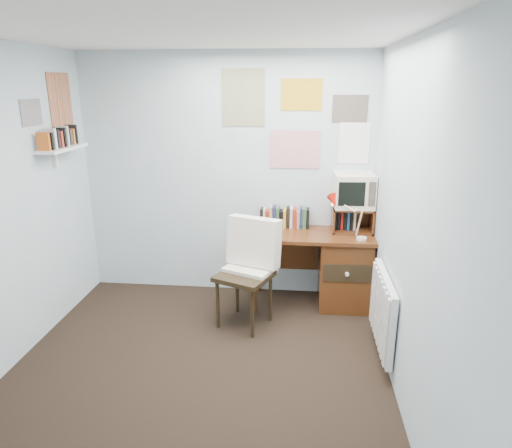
{
  "coord_description": "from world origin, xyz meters",
  "views": [
    {
      "loc": [
        0.76,
        -2.86,
        2.17
      ],
      "look_at": [
        0.38,
        1.03,
        0.98
      ],
      "focal_mm": 32.0,
      "sensor_mm": 36.0,
      "label": 1
    }
  ],
  "objects_px": {
    "tv_riser": "(352,219)",
    "desk_lamp": "(363,222)",
    "wall_shelf": "(62,148)",
    "crt_tv": "(354,189)",
    "desk": "(338,267)",
    "radiator": "(383,311)",
    "desk_chair": "(244,276)"
  },
  "relations": [
    {
      "from": "tv_riser",
      "to": "desk_lamp",
      "type": "bearing_deg",
      "value": -76.29
    },
    {
      "from": "desk_lamp",
      "to": "wall_shelf",
      "type": "relative_size",
      "value": 0.58
    },
    {
      "from": "crt_tv",
      "to": "desk_lamp",
      "type": "bearing_deg",
      "value": -79.9
    },
    {
      "from": "desk",
      "to": "tv_riser",
      "type": "bearing_deg",
      "value": 42.96
    },
    {
      "from": "desk_lamp",
      "to": "radiator",
      "type": "distance_m",
      "value": 0.93
    },
    {
      "from": "desk",
      "to": "crt_tv",
      "type": "distance_m",
      "value": 0.81
    },
    {
      "from": "tv_riser",
      "to": "wall_shelf",
      "type": "xyz_separation_m",
      "value": [
        -2.69,
        -0.49,
        0.74
      ]
    },
    {
      "from": "desk",
      "to": "desk_chair",
      "type": "distance_m",
      "value": 1.03
    },
    {
      "from": "tv_riser",
      "to": "radiator",
      "type": "distance_m",
      "value": 1.15
    },
    {
      "from": "desk_lamp",
      "to": "wall_shelf",
      "type": "bearing_deg",
      "value": -156.49
    },
    {
      "from": "radiator",
      "to": "desk_lamp",
      "type": "bearing_deg",
      "value": 97.66
    },
    {
      "from": "desk_lamp",
      "to": "wall_shelf",
      "type": "height_order",
      "value": "wall_shelf"
    },
    {
      "from": "desk",
      "to": "wall_shelf",
      "type": "height_order",
      "value": "wall_shelf"
    },
    {
      "from": "desk_chair",
      "to": "radiator",
      "type": "xyz_separation_m",
      "value": [
        1.19,
        -0.42,
        -0.07
      ]
    },
    {
      "from": "desk_lamp",
      "to": "tv_riser",
      "type": "height_order",
      "value": "desk_lamp"
    },
    {
      "from": "desk_chair",
      "to": "crt_tv",
      "type": "xyz_separation_m",
      "value": [
        1.02,
        0.64,
        0.7
      ]
    },
    {
      "from": "desk_lamp",
      "to": "radiator",
      "type": "height_order",
      "value": "desk_lamp"
    },
    {
      "from": "wall_shelf",
      "to": "crt_tv",
      "type": "bearing_deg",
      "value": 10.74
    },
    {
      "from": "desk_lamp",
      "to": "crt_tv",
      "type": "bearing_deg",
      "value": 122.1
    },
    {
      "from": "desk",
      "to": "radiator",
      "type": "xyz_separation_m",
      "value": [
        0.29,
        -0.93,
        0.01
      ]
    },
    {
      "from": "desk_chair",
      "to": "wall_shelf",
      "type": "height_order",
      "value": "wall_shelf"
    },
    {
      "from": "desk_chair",
      "to": "wall_shelf",
      "type": "relative_size",
      "value": 1.57
    },
    {
      "from": "crt_tv",
      "to": "wall_shelf",
      "type": "xyz_separation_m",
      "value": [
        -2.69,
        -0.51,
        0.43
      ]
    },
    {
      "from": "desk_chair",
      "to": "radiator",
      "type": "distance_m",
      "value": 1.26
    },
    {
      "from": "desk",
      "to": "crt_tv",
      "type": "bearing_deg",
      "value": 48.02
    },
    {
      "from": "wall_shelf",
      "to": "desk_lamp",
      "type": "bearing_deg",
      "value": 4.46
    },
    {
      "from": "crt_tv",
      "to": "radiator",
      "type": "bearing_deg",
      "value": -83.77
    },
    {
      "from": "desk",
      "to": "radiator",
      "type": "bearing_deg",
      "value": -72.76
    },
    {
      "from": "desk_lamp",
      "to": "crt_tv",
      "type": "height_order",
      "value": "crt_tv"
    },
    {
      "from": "desk_lamp",
      "to": "desk_chair",
      "type": "bearing_deg",
      "value": -143.47
    },
    {
      "from": "desk",
      "to": "crt_tv",
      "type": "height_order",
      "value": "crt_tv"
    },
    {
      "from": "desk",
      "to": "tv_riser",
      "type": "height_order",
      "value": "tv_riser"
    }
  ]
}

